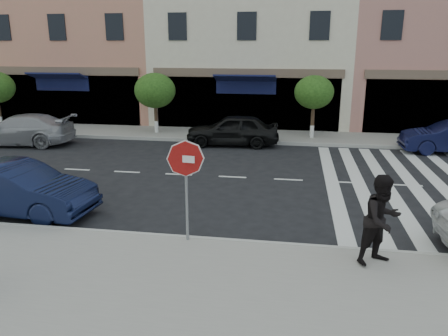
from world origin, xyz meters
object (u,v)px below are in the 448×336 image
(stop_sign, at_px, (186,168))
(walker, at_px, (382,220))
(car_near_mid, at_px, (17,189))
(car_far_left, at_px, (20,130))
(car_far_mid, at_px, (233,130))

(stop_sign, height_order, walker, stop_sign)
(car_near_mid, bearing_deg, car_far_left, 38.01)
(car_far_left, bearing_deg, stop_sign, 43.24)
(car_far_left, bearing_deg, car_far_mid, 93.61)
(walker, height_order, car_far_left, walker)
(car_far_left, bearing_deg, walker, 51.51)
(car_near_mid, relative_size, car_far_mid, 1.03)
(stop_sign, bearing_deg, car_far_mid, 100.33)
(car_near_mid, bearing_deg, walker, -94.80)
(walker, height_order, car_near_mid, walker)
(stop_sign, relative_size, walker, 1.25)
(walker, bearing_deg, car_near_mid, 135.32)
(car_far_left, height_order, car_far_mid, car_far_mid)
(car_far_mid, bearing_deg, car_far_left, -85.24)
(car_near_mid, distance_m, car_far_left, 9.56)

